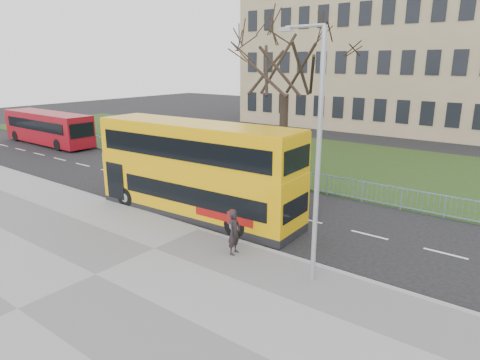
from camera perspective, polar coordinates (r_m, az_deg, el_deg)
name	(u,v)px	position (r m, az deg, el deg)	size (l,w,h in m)	color
ground	(223,221)	(19.79, -2.34, -5.46)	(120.00, 120.00, 0.00)	black
pavement	(96,276)	(15.65, -18.70, -12.02)	(80.00, 10.50, 0.12)	slate
kerb	(200,230)	(18.68, -5.40, -6.59)	(80.00, 0.20, 0.14)	gray
grass_verge	(350,163)	(31.64, 14.44, 2.16)	(80.00, 15.40, 0.08)	#1D3312
guard_railing	(296,179)	(24.79, 7.42, 0.11)	(40.00, 0.12, 1.10)	#6A94BD
bare_tree	(285,80)	(28.40, 5.99, 13.18)	(8.23, 8.23, 11.76)	black
civic_building	(388,62)	(51.98, 19.13, 14.61)	(30.00, 15.00, 14.00)	#867655
yellow_bus	(196,168)	(19.91, -5.85, 1.65)	(10.50, 2.94, 4.36)	#DEA209
red_bus	(48,127)	(41.49, -24.24, 6.42)	(10.65, 2.56, 2.80)	maroon
pedestrian	(234,232)	(15.96, -0.77, -6.98)	(0.62, 0.41, 1.71)	black
street_lamp	(316,149)	(13.30, 10.09, 4.14)	(1.70, 0.35, 8.01)	#95979D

